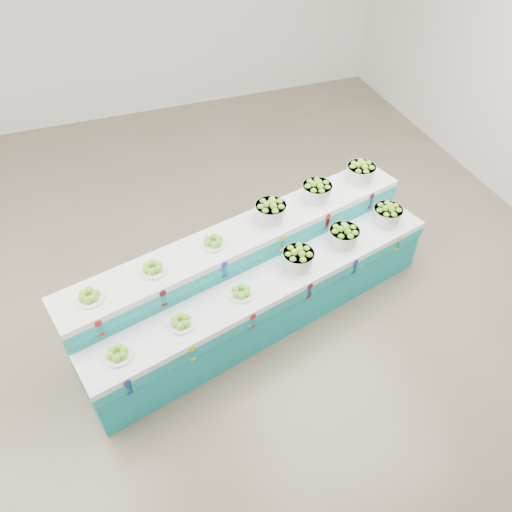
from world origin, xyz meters
name	(u,v)px	position (x,y,z in m)	size (l,w,h in m)	color
ground	(178,315)	(0.00, 0.00, 0.00)	(10.00, 10.00, 0.00)	brown
display_stand	(256,280)	(0.87, -0.24, 0.51)	(4.10, 1.06, 1.02)	teal
plate_lower_left	(117,353)	(-0.69, -0.90, 0.77)	(0.26, 0.26, 0.10)	white
plate_lower_mid	(181,321)	(-0.06, -0.74, 0.77)	(0.26, 0.26, 0.10)	white
plate_lower_right	(241,291)	(0.60, -0.57, 0.77)	(0.26, 0.26, 0.10)	white
basket_lower_left	(298,258)	(1.29, -0.39, 0.84)	(0.34, 0.34, 0.24)	silver
basket_lower_mid	(344,236)	(1.90, -0.23, 0.84)	(0.34, 0.34, 0.24)	silver
basket_lower_right	(388,214)	(2.55, -0.06, 0.84)	(0.34, 0.34, 0.24)	silver
plate_upper_left	(89,296)	(-0.81, -0.41, 1.07)	(0.26, 0.26, 0.10)	white
plate_upper_mid	(153,268)	(-0.19, -0.25, 1.07)	(0.26, 0.26, 0.10)	white
plate_upper_right	(213,241)	(0.47, -0.08, 1.07)	(0.26, 0.26, 0.10)	white
basket_upper_left	(271,211)	(1.16, 0.10, 1.14)	(0.34, 0.34, 0.24)	silver
basket_upper_mid	(317,191)	(1.78, 0.26, 1.14)	(0.34, 0.34, 0.24)	silver
basket_upper_right	(361,172)	(2.42, 0.43, 1.14)	(0.34, 0.34, 0.24)	silver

